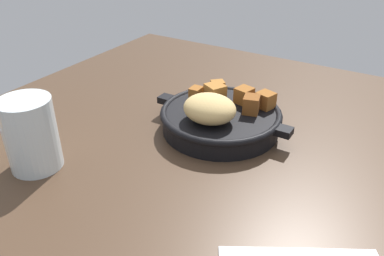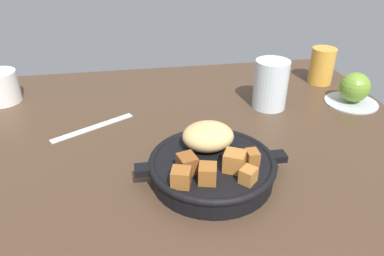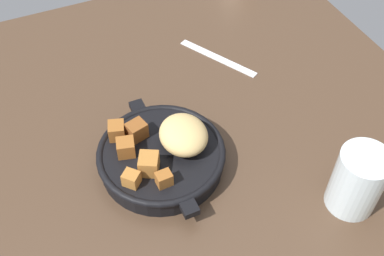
{
  "view_description": "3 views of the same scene",
  "coord_description": "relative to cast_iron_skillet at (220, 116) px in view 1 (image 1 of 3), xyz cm",
  "views": [
    {
      "loc": [
        -23.65,
        47.19,
        34.6
      ],
      "look_at": [
        3.35,
        2.63,
        4.6
      ],
      "focal_mm": 36.67,
      "sensor_mm": 36.0,
      "label": 1
    },
    {
      "loc": [
        -8.28,
        -53.57,
        37.64
      ],
      "look_at": [
        1.06,
        2.04,
        5.07
      ],
      "focal_mm": 33.94,
      "sensor_mm": 36.0,
      "label": 2
    },
    {
      "loc": [
        48.53,
        -21.17,
        62.88
      ],
      "look_at": [
        0.88,
        0.07,
        4.06
      ],
      "focal_mm": 44.21,
      "sensor_mm": 36.0,
      "label": 3
    }
  ],
  "objects": [
    {
      "name": "butter_knife",
      "position": [
        -20.68,
        20.17,
        -2.6
      ],
      "size": [
        16.45,
        10.29,
        0.36
      ],
      "primitive_type": "cube",
      "rotation": [
        0.0,
        0.0,
        0.52
      ],
      "color": "silver",
      "rests_on": "ground_plane"
    },
    {
      "name": "cast_iron_skillet",
      "position": [
        0.0,
        0.0,
        0.0
      ],
      "size": [
        25.22,
        20.96,
        8.06
      ],
      "color": "black",
      "rests_on": "ground_plane"
    },
    {
      "name": "water_glass_tall",
      "position": [
        18.59,
        23.69,
        2.74
      ],
      "size": [
        7.61,
        7.61,
        11.04
      ],
      "primitive_type": "cylinder",
      "color": "silver",
      "rests_on": "ground_plane"
    },
    {
      "name": "ground_plane",
      "position": [
        -2.98,
        6.04,
        -3.98
      ],
      "size": [
        97.23,
        93.72,
        2.4
      ],
      "primitive_type": "cube",
      "color": "#473323"
    }
  ]
}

